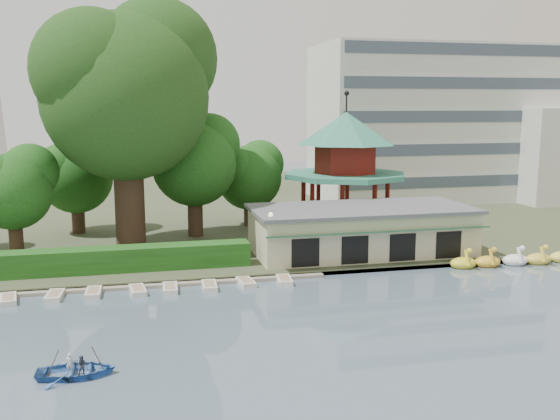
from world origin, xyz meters
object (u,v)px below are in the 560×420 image
object	(u,v)px
big_tree	(127,84)
pavilion	(346,159)
boathouse	(361,229)
dock	(88,288)
rowboat_with_passengers	(76,366)

from	to	relation	value
big_tree	pavilion	bearing A→B (deg)	10.27
boathouse	big_tree	xyz separation A→B (m)	(-18.81, 6.25, 12.14)
pavilion	big_tree	size ratio (longest dim) A/B	0.62
dock	pavilion	distance (m)	29.14
boathouse	dock	bearing A→B (deg)	-167.76
pavilion	rowboat_with_passengers	bearing A→B (deg)	-128.79
boathouse	pavilion	bearing A→B (deg)	78.72
dock	pavilion	world-z (taller)	pavilion
boathouse	rowboat_with_passengers	size ratio (longest dim) A/B	3.54
boathouse	pavilion	distance (m)	11.43
dock	rowboat_with_passengers	bearing A→B (deg)	-88.31
dock	big_tree	world-z (taller)	big_tree
boathouse	pavilion	world-z (taller)	pavilion
dock	rowboat_with_passengers	world-z (taller)	rowboat_with_passengers
big_tree	boathouse	bearing A→B (deg)	-18.39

